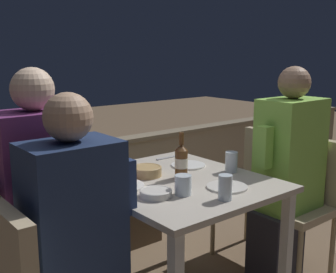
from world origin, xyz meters
TOP-DOWN VIEW (x-y plane):
  - parapet_wall at (0.00, 1.72)m, footprint 9.00×0.18m
  - dining_table at (0.00, 0.00)m, footprint 0.85×0.98m
  - planter_hedge at (0.12, 0.91)m, footprint 0.71×0.47m
  - person_navy_jumper at (-0.65, -0.17)m, footprint 0.47×0.26m
  - chair_left_far at (-0.84, 0.16)m, footprint 0.43×0.42m
  - person_purple_stripe at (-0.65, 0.16)m, footprint 0.47×0.26m
  - chair_right_near at (0.91, -0.17)m, footprint 0.43×0.42m
  - person_green_blouse at (0.72, -0.17)m, footprint 0.48×0.26m
  - chair_right_far at (0.89, 0.15)m, footprint 0.43×0.42m
  - beer_bottle at (0.04, 0.01)m, footprint 0.07×0.07m
  - plate_0 at (0.23, 0.16)m, footprint 0.20×0.20m
  - plate_1 at (-0.29, 0.08)m, footprint 0.22×0.22m
  - plate_2 at (0.11, -0.26)m, footprint 0.20×0.20m
  - bowl_0 at (-0.08, 0.16)m, footprint 0.16×0.16m
  - bowl_1 at (-0.25, -0.14)m, footprint 0.15×0.15m
  - glass_cup_0 at (-0.21, 0.36)m, footprint 0.08×0.08m
  - glass_cup_1 at (0.33, -0.08)m, footprint 0.07×0.07m
  - glass_cup_2 at (-0.03, -0.37)m, footprint 0.06×0.06m
  - glass_cup_3 at (-0.15, 0.43)m, footprint 0.06×0.06m
  - glass_cup_4 at (-0.13, -0.20)m, footprint 0.08×0.08m
  - fork_0 at (0.25, 0.38)m, footprint 0.17×0.03m
  - fork_1 at (-0.02, 0.37)m, footprint 0.03×0.17m

SIDE VIEW (x-z plane):
  - parapet_wall at x=0.00m, z-range 0.01..0.60m
  - planter_hedge at x=0.12m, z-range 0.04..0.61m
  - chair_left_far at x=-0.84m, z-range 0.10..0.97m
  - chair_right_near at x=0.91m, z-range 0.10..0.97m
  - chair_right_far at x=0.89m, z-range 0.10..0.97m
  - person_navy_jumper at x=-0.65m, z-range 0.01..1.28m
  - dining_table at x=0.00m, z-range 0.28..1.03m
  - person_green_blouse at x=0.72m, z-range 0.01..1.34m
  - person_purple_stripe at x=-0.65m, z-range 0.01..1.36m
  - fork_0 at x=0.25m, z-range 0.75..0.76m
  - fork_1 at x=-0.02m, z-range 0.75..0.76m
  - plate_0 at x=0.23m, z-range 0.75..0.76m
  - plate_1 at x=-0.29m, z-range 0.75..0.76m
  - plate_2 at x=0.11m, z-range 0.75..0.76m
  - bowl_1 at x=-0.25m, z-range 0.76..0.79m
  - bowl_0 at x=-0.08m, z-range 0.76..0.81m
  - glass_cup_0 at x=-0.21m, z-range 0.75..0.84m
  - glass_cup_3 at x=-0.15m, z-range 0.75..0.84m
  - glass_cup_4 at x=-0.13m, z-range 0.75..0.85m
  - glass_cup_1 at x=0.33m, z-range 0.75..0.87m
  - glass_cup_2 at x=-0.03m, z-range 0.75..0.87m
  - beer_bottle at x=0.04m, z-range 0.73..0.97m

